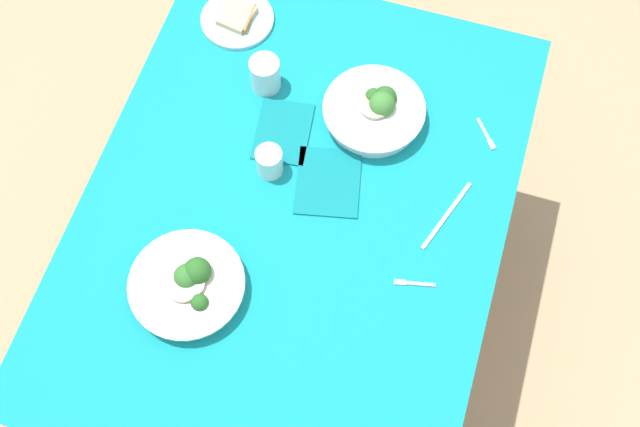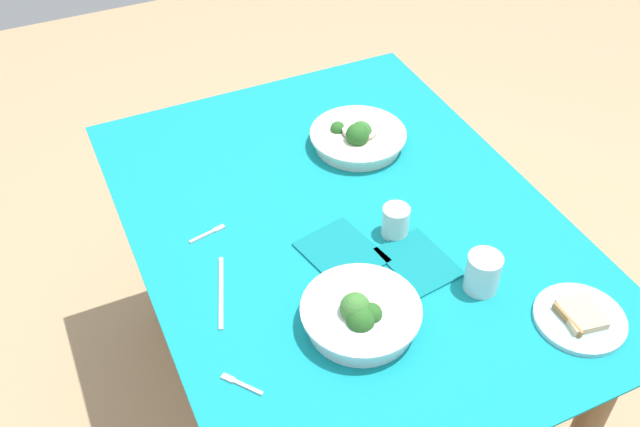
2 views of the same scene
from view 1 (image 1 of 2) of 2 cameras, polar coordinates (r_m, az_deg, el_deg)
The scene contains 12 objects.
ground_plane at distance 2.71m, azimuth -1.35°, elevation -6.68°, with size 6.00×6.00×0.00m, color tan.
dining_table at distance 2.10m, azimuth -1.73°, elevation -1.07°, with size 1.35×1.01×0.78m.
broccoli_bowl_far at distance 1.91m, azimuth -9.12°, elevation -4.90°, with size 0.27×0.27×0.09m.
broccoli_bowl_near at distance 2.08m, azimuth 3.83°, elevation 7.12°, with size 0.26×0.26×0.10m.
bread_side_plate at distance 2.29m, azimuth -5.75°, elevation 13.31°, with size 0.20×0.20×0.03m.
water_glass_center at distance 2.13m, azimuth -3.83°, elevation 9.63°, with size 0.08×0.08×0.09m, color silver.
water_glass_side at distance 2.00m, azimuth -3.53°, elevation 3.60°, with size 0.07×0.07×0.08m, color silver.
fork_by_far_bowl at distance 1.92m, azimuth 6.44°, elevation -4.84°, with size 0.03×0.10×0.00m.
fork_by_near_bowl at distance 2.12m, azimuth 11.49°, elevation 5.33°, with size 0.08×0.07×0.00m.
table_knife_left at distance 2.00m, azimuth 8.78°, elevation -0.13°, with size 0.21×0.01×0.00m, color #B7B7BC.
napkin_folded_upper at distance 2.09m, azimuth -2.58°, elevation 5.70°, with size 0.18×0.13×0.01m, color #0F777D.
napkin_folded_lower at distance 2.02m, azimuth 0.58°, elevation 2.20°, with size 0.19×0.16×0.01m, color #0F777D.
Camera 1 is at (-0.79, -0.31, 2.58)m, focal length 46.11 mm.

